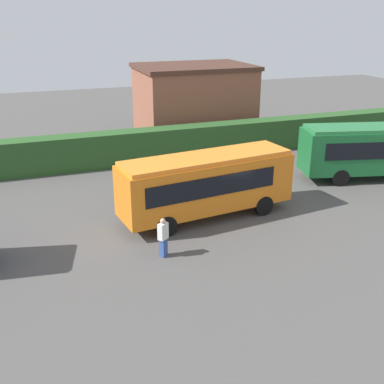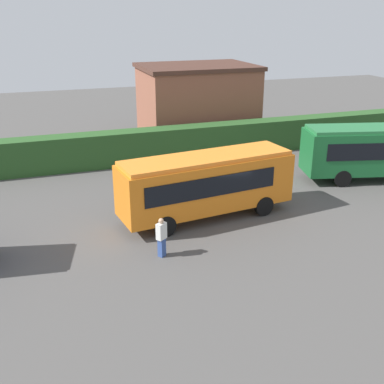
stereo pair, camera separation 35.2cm
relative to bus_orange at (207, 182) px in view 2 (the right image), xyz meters
The scene contains 6 objects.
ground_plane 1.94m from the bus_orange, ahead, with size 86.43×86.43×0.00m, color #514F4C.
bus_orange is the anchor object (origin of this frame).
person_left 4.56m from the bus_orange, 135.07° to the right, with size 0.50×0.46×1.73m.
person_center 4.34m from the bus_orange, 67.98° to the left, with size 0.55×0.46×1.87m.
hedge_row 9.87m from the bus_orange, 86.06° to the left, with size 55.21×1.50×2.22m, color #2A5525.
depot_building 15.29m from the bus_orange, 72.19° to the left, with size 8.57×6.49×5.75m.
Camera 2 is at (-8.34, -20.06, 9.61)m, focal length 44.16 mm.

